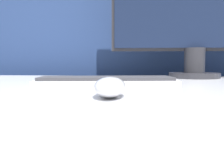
{
  "coord_description": "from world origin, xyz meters",
  "views": [
    {
      "loc": [
        0.04,
        -0.65,
        0.79
      ],
      "look_at": [
        -0.01,
        -0.15,
        0.75
      ],
      "focal_mm": 42.0,
      "sensor_mm": 36.0,
      "label": 1
    }
  ],
  "objects": [
    {
      "name": "keyboard",
      "position": [
        -0.04,
        0.03,
        0.74
      ],
      "size": [
        0.37,
        0.17,
        0.02
      ],
      "rotation": [
        0.0,
        0.0,
        0.13
      ],
      "color": "silver",
      "rests_on": "desk"
    },
    {
      "name": "partition_panel",
      "position": [
        0.0,
        0.65,
        0.61
      ],
      "size": [
        5.0,
        0.03,
        1.23
      ],
      "color": "navy",
      "rests_on": "ground_plane"
    },
    {
      "name": "computer_mouse_near",
      "position": [
        -0.01,
        -0.18,
        0.74
      ],
      "size": [
        0.06,
        0.13,
        0.04
      ],
      "rotation": [
        0.0,
        0.0,
        0.03
      ],
      "color": "silver",
      "rests_on": "desk"
    },
    {
      "name": "monitor",
      "position": [
        0.26,
        0.4,
        1.02
      ],
      "size": [
        0.64,
        0.19,
        0.55
      ],
      "color": "#28282D",
      "rests_on": "desk"
    }
  ]
}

